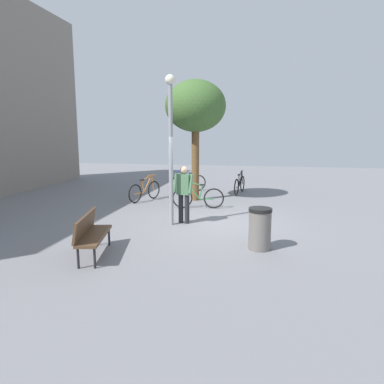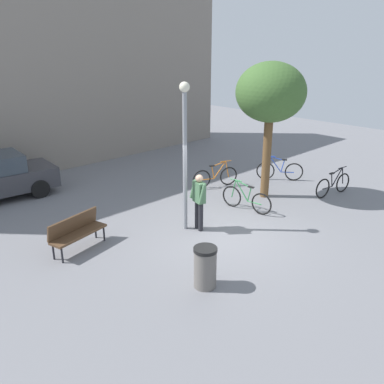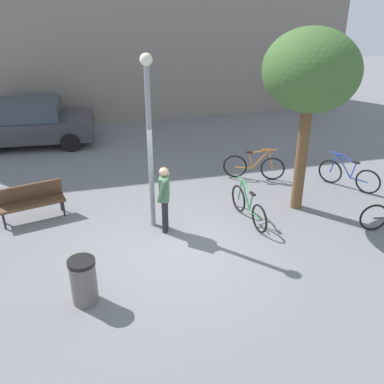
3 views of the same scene
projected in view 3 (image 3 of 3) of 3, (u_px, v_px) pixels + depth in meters
ground_plane at (182, 245)px, 10.89m from camera, size 36.00×36.00×0.00m
building_facade at (123, 6)px, 17.51m from camera, size 17.54×2.00×8.39m
lamppost at (149, 128)px, 10.53m from camera, size 0.28×0.28×4.17m
person_by_lamppost at (164, 195)px, 11.03m from camera, size 0.39×0.63×1.67m
park_bench at (31, 199)px, 11.74m from camera, size 1.67×0.82×0.92m
plaza_tree at (311, 72)px, 10.87m from camera, size 2.29×2.29×4.57m
bicycle_orange at (254, 167)px, 13.86m from camera, size 1.69×0.73×0.97m
bicycle_green at (248, 207)px, 11.71m from camera, size 0.31×1.80×0.97m
bicycle_blue at (348, 176)px, 13.32m from camera, size 1.17×1.44×0.97m
parked_car_charcoal at (30, 123)px, 16.10m from camera, size 4.33×2.10×1.55m
trash_bin at (84, 281)px, 8.95m from camera, size 0.53×0.53×0.96m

